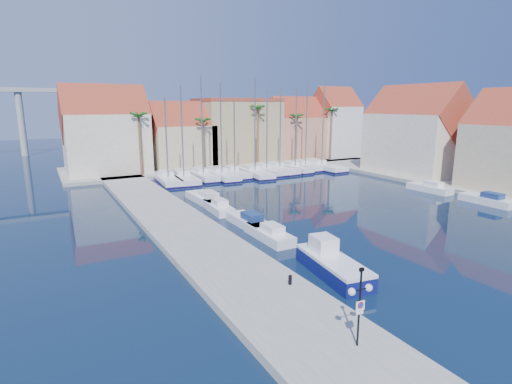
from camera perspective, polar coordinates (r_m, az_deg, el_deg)
ground at (r=28.91m, az=16.65°, el=-10.20°), size 260.00×260.00×0.00m
quay_west at (r=35.27m, az=-10.21°, el=-5.32°), size 6.00×77.00×0.50m
shore_north at (r=73.48m, az=-4.78°, el=3.99°), size 54.00×16.00×0.50m
shore_east at (r=62.27m, az=27.79°, el=1.10°), size 12.00×60.00×0.50m
lamp_post at (r=18.09m, az=14.66°, el=-14.07°), size 1.24×0.38×3.64m
bollard at (r=24.06m, az=4.89°, el=-12.40°), size 0.22×0.22×0.55m
fishing_boat at (r=26.81m, az=10.74°, el=-9.98°), size 3.03×6.66×2.25m
motorboat_west_0 at (r=32.93m, az=1.93°, el=-5.94°), size 1.81×5.61×1.40m
motorboat_west_1 at (r=36.26m, az=-0.95°, el=-4.21°), size 1.92×5.88×1.40m
motorboat_west_2 at (r=41.51m, az=-5.40°, el=-2.12°), size 2.05×5.51×1.40m
motorboat_west_3 at (r=45.50m, az=-7.12°, el=-0.88°), size 2.50×7.12×1.40m
motorboat_east_0 at (r=51.40m, az=30.18°, el=-0.96°), size 1.95×5.87×1.40m
motorboat_east_1 at (r=55.52m, az=23.60°, el=0.56°), size 2.03×5.79×1.40m
sailboat_0 at (r=57.93m, az=-12.53°, el=1.83°), size 3.35×9.91×11.79m
sailboat_1 at (r=58.53m, az=-10.41°, el=2.04°), size 3.53×10.45×13.43m
sailboat_2 at (r=60.02m, az=-7.69°, el=2.43°), size 2.72×9.05×14.85m
sailboat_3 at (r=60.48m, az=-5.10°, el=2.53°), size 3.06×10.18×13.92m
sailboat_4 at (r=61.65m, az=-3.25°, el=2.74°), size 2.38×8.28×11.39m
sailboat_5 at (r=62.29m, az=-0.38°, el=2.87°), size 3.57×10.58×14.69m
sailboat_6 at (r=64.39m, az=1.27°, el=3.17°), size 3.20×9.59×13.16m
sailboat_7 at (r=65.50m, az=3.14°, el=3.32°), size 3.03×9.35×13.50m
sailboat_8 at (r=66.93m, az=5.37°, el=3.50°), size 2.38×8.45×13.46m
sailboat_9 at (r=68.90m, az=6.84°, el=3.74°), size 2.15×8.08×14.58m
sailboat_10 at (r=69.86m, az=9.02°, el=3.73°), size 3.20×11.56×14.36m
building_0 at (r=66.31m, az=-20.66°, el=7.81°), size 12.30×9.00×13.50m
building_1 at (r=69.13m, az=-10.64°, el=7.51°), size 10.30×8.00×11.00m
building_2 at (r=74.12m, az=-2.72°, el=8.76°), size 14.20×10.20×11.50m
building_3 at (r=79.29m, az=5.51°, el=8.66°), size 10.30×8.00×12.00m
building_4 at (r=83.83m, az=11.09°, el=9.44°), size 8.30×8.00×14.00m
building_6 at (r=66.84m, az=21.90°, el=7.74°), size 9.00×14.30×13.50m
palm_0 at (r=61.99m, az=-16.44°, el=10.21°), size 2.60×2.60×10.15m
palm_1 at (r=64.93m, az=-7.63°, el=9.83°), size 2.60×2.60×9.15m
palm_2 at (r=69.12m, az=0.24°, el=11.64°), size 2.60×2.60×11.15m
palm_3 at (r=73.35m, az=5.81°, el=10.51°), size 2.60×2.60×9.65m
palm_4 at (r=78.12m, az=10.76°, el=11.16°), size 2.60×2.60×10.65m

